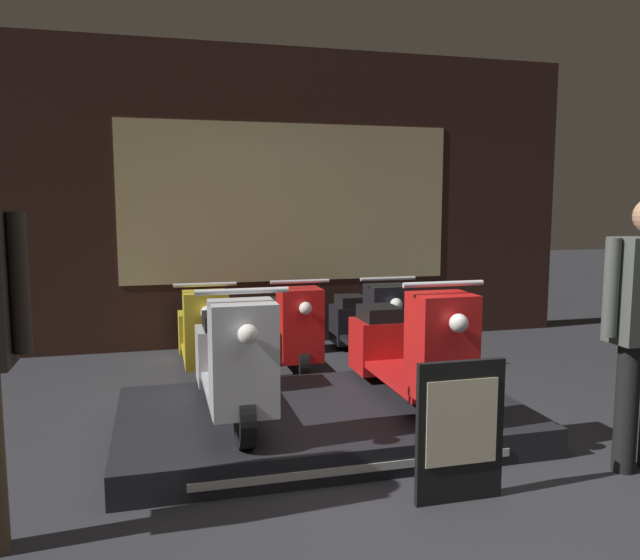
{
  "coord_description": "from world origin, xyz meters",
  "views": [
    {
      "loc": [
        -1.42,
        -2.85,
        1.55
      ],
      "look_at": [
        -0.15,
        1.97,
        0.93
      ],
      "focal_mm": 35.0,
      "sensor_mm": 36.0,
      "label": 1
    }
  ],
  "objects": [
    {
      "name": "price_sign_board",
      "position": [
        0.07,
        -0.04,
        0.38
      ],
      "size": [
        0.48,
        0.04,
        0.75
      ],
      "color": "black",
      "rests_on": "ground_plane"
    },
    {
      "name": "display_platform",
      "position": [
        -0.37,
        1.08,
        0.09
      ],
      "size": [
        2.68,
        1.59,
        0.19
      ],
      "color": "black",
      "rests_on": "ground_plane"
    },
    {
      "name": "shop_wall_back",
      "position": [
        0.0,
        3.87,
        1.6
      ],
      "size": [
        6.56,
        0.09,
        3.2
      ],
      "color": "#331E19",
      "rests_on": "ground_plane"
    },
    {
      "name": "scooter_display_left",
      "position": [
        -0.97,
        1.05,
        0.55
      ],
      "size": [
        0.52,
        1.56,
        0.9
      ],
      "color": "black",
      "rests_on": "display_platform"
    },
    {
      "name": "scooter_display_right",
      "position": [
        0.24,
        1.05,
        0.55
      ],
      "size": [
        0.52,
        1.56,
        0.9
      ],
      "color": "black",
      "rests_on": "display_platform"
    },
    {
      "name": "scooter_backrow_2",
      "position": [
        0.57,
        2.84,
        0.36
      ],
      "size": [
        0.52,
        1.56,
        0.9
      ],
      "color": "black",
      "rests_on": "ground_plane"
    },
    {
      "name": "ground_plane",
      "position": [
        0.0,
        0.0,
        0.0
      ],
      "size": [
        30.0,
        30.0,
        0.0
      ],
      "primitive_type": "plane",
      "color": "#2D2D33"
    },
    {
      "name": "scooter_backrow_1",
      "position": [
        -0.24,
        2.84,
        0.36
      ],
      "size": [
        0.52,
        1.56,
        0.9
      ],
      "color": "black",
      "rests_on": "ground_plane"
    },
    {
      "name": "scooter_backrow_0",
      "position": [
        -1.04,
        2.84,
        0.36
      ],
      "size": [
        0.52,
        1.56,
        0.9
      ],
      "color": "black",
      "rests_on": "ground_plane"
    }
  ]
}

